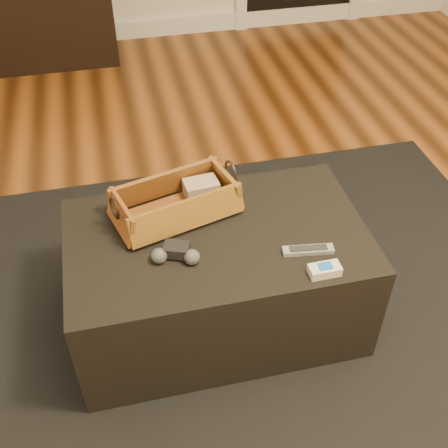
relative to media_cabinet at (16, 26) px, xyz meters
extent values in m
cube|color=brown|center=(0.72, -2.51, -0.25)|extent=(5.00, 5.50, 0.01)
cube|color=white|center=(0.72, 0.22, -0.19)|extent=(5.00, 0.04, 0.12)
cube|color=black|center=(0.00, 0.00, 0.00)|extent=(1.25, 0.45, 0.49)
cube|color=black|center=(0.79, -2.52, -0.24)|extent=(2.60, 2.00, 0.01)
cube|color=black|center=(0.79, -2.47, -0.02)|extent=(1.00, 0.60, 0.42)
cube|color=black|center=(0.67, -2.35, 0.21)|extent=(0.23, 0.13, 0.02)
cube|color=tan|center=(0.78, -2.27, 0.23)|extent=(0.12, 0.09, 0.06)
cube|color=brown|center=(0.68, -2.33, 0.19)|extent=(0.41, 0.27, 0.01)
cube|color=brown|center=(0.66, -2.24, 0.25)|extent=(0.40, 0.14, 0.11)
cube|color=#A77425|center=(0.71, -2.42, 0.25)|extent=(0.40, 0.14, 0.11)
cube|color=#965921|center=(0.87, -2.28, 0.25)|extent=(0.09, 0.21, 0.11)
cube|color=#944E21|center=(0.49, -2.39, 0.25)|extent=(0.09, 0.21, 0.11)
torus|color=#362A24|center=(0.89, -2.28, 0.30)|extent=(0.03, 0.08, 0.08)
torus|color=black|center=(0.48, -2.39, 0.30)|extent=(0.03, 0.08, 0.08)
cube|color=black|center=(0.65, -2.53, 0.21)|extent=(0.09, 0.08, 0.04)
sphere|color=#414144|center=(0.59, -2.55, 0.21)|extent=(0.06, 0.06, 0.05)
sphere|color=#424346|center=(0.69, -2.58, 0.21)|extent=(0.06, 0.06, 0.05)
cube|color=#96999D|center=(1.06, -2.61, 0.19)|extent=(0.17, 0.06, 0.02)
cube|color=black|center=(1.06, -2.61, 0.20)|extent=(0.12, 0.04, 0.00)
cube|color=beige|center=(1.08, -2.71, 0.20)|extent=(0.10, 0.05, 0.03)
cube|color=blue|center=(1.08, -2.71, 0.22)|extent=(0.04, 0.03, 0.01)
camera|label=1|loc=(0.51, -3.81, 1.44)|focal=45.00mm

